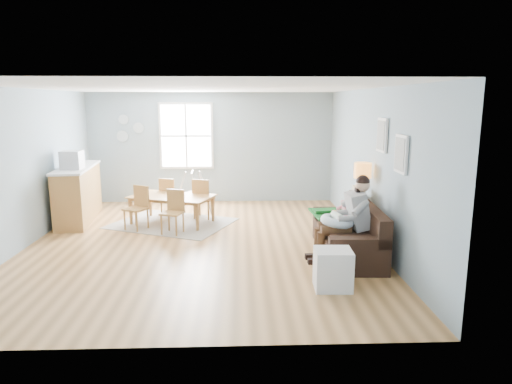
{
  "coord_description": "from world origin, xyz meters",
  "views": [
    {
      "loc": [
        0.69,
        -7.8,
        2.47
      ],
      "look_at": [
        0.97,
        -0.39,
        1.0
      ],
      "focal_mm": 32.0,
      "sensor_mm": 36.0,
      "label": 1
    }
  ],
  "objects_px": {
    "chair_nw": "(169,195)",
    "counter": "(78,193)",
    "dining_table": "(172,210)",
    "chair_ne": "(202,197)",
    "baby_swing": "(193,195)",
    "sofa": "(351,237)",
    "storage_cube": "(332,269)",
    "monitor": "(72,160)",
    "chair_se": "(174,209)",
    "toddler": "(345,210)",
    "chair_sw": "(138,205)",
    "father": "(347,216)",
    "floor_lamp": "(362,177)"
  },
  "relations": [
    {
      "from": "chair_nw",
      "to": "counter",
      "type": "xyz_separation_m",
      "value": [
        -1.85,
        -0.32,
        0.11
      ]
    },
    {
      "from": "dining_table",
      "to": "chair_ne",
      "type": "bearing_deg",
      "value": 49.99
    },
    {
      "from": "chair_ne",
      "to": "baby_swing",
      "type": "xyz_separation_m",
      "value": [
        -0.26,
        0.53,
        -0.07
      ]
    },
    {
      "from": "sofa",
      "to": "baby_swing",
      "type": "relative_size",
      "value": 2.15
    },
    {
      "from": "counter",
      "to": "chair_ne",
      "type": "bearing_deg",
      "value": -0.27
    },
    {
      "from": "sofa",
      "to": "chair_nw",
      "type": "relative_size",
      "value": 2.48
    },
    {
      "from": "counter",
      "to": "storage_cube",
      "type": "bearing_deg",
      "value": -39.28
    },
    {
      "from": "chair_nw",
      "to": "monitor",
      "type": "relative_size",
      "value": 2.16
    },
    {
      "from": "chair_se",
      "to": "monitor",
      "type": "distance_m",
      "value": 2.35
    },
    {
      "from": "toddler",
      "to": "chair_sw",
      "type": "height_order",
      "value": "toddler"
    },
    {
      "from": "storage_cube",
      "to": "chair_se",
      "type": "distance_m",
      "value": 3.71
    },
    {
      "from": "toddler",
      "to": "chair_sw",
      "type": "relative_size",
      "value": 0.97
    },
    {
      "from": "dining_table",
      "to": "baby_swing",
      "type": "height_order",
      "value": "baby_swing"
    },
    {
      "from": "baby_swing",
      "to": "chair_nw",
      "type": "bearing_deg",
      "value": -157.93
    },
    {
      "from": "chair_sw",
      "to": "baby_swing",
      "type": "xyz_separation_m",
      "value": [
        0.94,
        1.24,
        -0.06
      ]
    },
    {
      "from": "dining_table",
      "to": "baby_swing",
      "type": "distance_m",
      "value": 0.96
    },
    {
      "from": "father",
      "to": "floor_lamp",
      "type": "relative_size",
      "value": 0.95
    },
    {
      "from": "toddler",
      "to": "storage_cube",
      "type": "relative_size",
      "value": 1.54
    },
    {
      "from": "toddler",
      "to": "storage_cube",
      "type": "distance_m",
      "value": 1.71
    },
    {
      "from": "chair_se",
      "to": "chair_ne",
      "type": "bearing_deg",
      "value": 65.68
    },
    {
      "from": "sofa",
      "to": "chair_sw",
      "type": "distance_m",
      "value": 4.17
    },
    {
      "from": "storage_cube",
      "to": "chair_se",
      "type": "xyz_separation_m",
      "value": [
        -2.49,
        2.75,
        0.2
      ]
    },
    {
      "from": "floor_lamp",
      "to": "counter",
      "type": "height_order",
      "value": "floor_lamp"
    },
    {
      "from": "monitor",
      "to": "chair_sw",
      "type": "bearing_deg",
      "value": -13.79
    },
    {
      "from": "chair_se",
      "to": "counter",
      "type": "xyz_separation_m",
      "value": [
        -2.14,
        1.04,
        0.12
      ]
    },
    {
      "from": "chair_ne",
      "to": "baby_swing",
      "type": "distance_m",
      "value": 0.6
    },
    {
      "from": "toddler",
      "to": "chair_ne",
      "type": "xyz_separation_m",
      "value": [
        -2.54,
        2.2,
        -0.21
      ]
    },
    {
      "from": "storage_cube",
      "to": "chair_sw",
      "type": "relative_size",
      "value": 0.63
    },
    {
      "from": "dining_table",
      "to": "baby_swing",
      "type": "relative_size",
      "value": 1.7
    },
    {
      "from": "baby_swing",
      "to": "father",
      "type": "bearing_deg",
      "value": -49.83
    },
    {
      "from": "sofa",
      "to": "counter",
      "type": "height_order",
      "value": "counter"
    },
    {
      "from": "chair_nw",
      "to": "dining_table",
      "type": "bearing_deg",
      "value": -77.86
    },
    {
      "from": "chair_nw",
      "to": "toddler",
      "type": "bearing_deg",
      "value": -37.57
    },
    {
      "from": "dining_table",
      "to": "sofa",
      "type": "bearing_deg",
      "value": -12.31
    },
    {
      "from": "dining_table",
      "to": "chair_nw",
      "type": "relative_size",
      "value": 1.96
    },
    {
      "from": "toddler",
      "to": "baby_swing",
      "type": "distance_m",
      "value": 3.92
    },
    {
      "from": "dining_table",
      "to": "chair_nw",
      "type": "height_order",
      "value": "chair_nw"
    },
    {
      "from": "counter",
      "to": "monitor",
      "type": "relative_size",
      "value": 5.42
    },
    {
      "from": "storage_cube",
      "to": "baby_swing",
      "type": "xyz_separation_m",
      "value": [
        -2.28,
        4.31,
        0.15
      ]
    },
    {
      "from": "chair_sw",
      "to": "chair_se",
      "type": "bearing_deg",
      "value": -23.71
    },
    {
      "from": "dining_table",
      "to": "counter",
      "type": "distance_m",
      "value": 2.05
    },
    {
      "from": "sofa",
      "to": "baby_swing",
      "type": "xyz_separation_m",
      "value": [
        -2.86,
        2.93,
        0.13
      ]
    },
    {
      "from": "sofa",
      "to": "toddler",
      "type": "xyz_separation_m",
      "value": [
        -0.07,
        0.2,
        0.41
      ]
    },
    {
      "from": "counter",
      "to": "chair_se",
      "type": "bearing_deg",
      "value": -25.93
    },
    {
      "from": "chair_ne",
      "to": "sofa",
      "type": "bearing_deg",
      "value": -42.66
    },
    {
      "from": "chair_se",
      "to": "chair_nw",
      "type": "xyz_separation_m",
      "value": [
        -0.29,
        1.36,
        0.01
      ]
    },
    {
      "from": "sofa",
      "to": "chair_se",
      "type": "height_order",
      "value": "chair_se"
    },
    {
      "from": "toddler",
      "to": "monitor",
      "type": "xyz_separation_m",
      "value": [
        -5.08,
        1.83,
        0.63
      ]
    },
    {
      "from": "monitor",
      "to": "baby_swing",
      "type": "height_order",
      "value": "monitor"
    },
    {
      "from": "storage_cube",
      "to": "chair_ne",
      "type": "height_order",
      "value": "chair_ne"
    }
  ]
}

